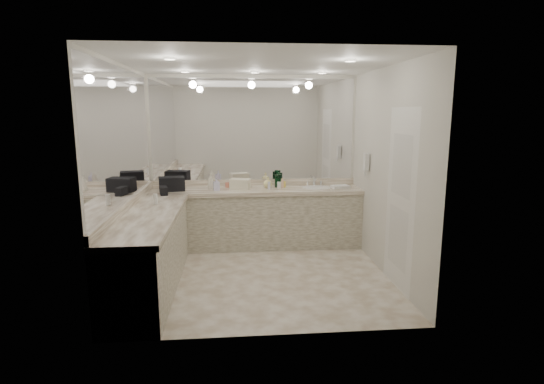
{
  "coord_description": "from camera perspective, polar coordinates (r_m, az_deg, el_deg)",
  "views": [
    {
      "loc": [
        -0.31,
        -5.12,
        2.05
      ],
      "look_at": [
        0.19,
        0.4,
        1.0
      ],
      "focal_mm": 28.0,
      "sensor_mm": 36.0,
      "label": 1
    }
  ],
  "objects": [
    {
      "name": "green_bottle_0",
      "position": [
        6.53,
        0.71,
        1.47
      ],
      "size": [
        0.07,
        0.07,
        0.19
      ],
      "primitive_type": "cylinder",
      "color": "#0D4725",
      "rests_on": "vanity_back_top"
    },
    {
      "name": "amenity_bottle_5",
      "position": [
        6.36,
        -0.4,
        0.87
      ],
      "size": [
        0.04,
        0.04,
        0.12
      ],
      "primitive_type": "cylinder",
      "color": "silver",
      "rests_on": "vanity_back_top"
    },
    {
      "name": "backsplash_left",
      "position": [
        5.38,
        -18.72,
        -1.6
      ],
      "size": [
        0.04,
        3.0,
        0.1
      ],
      "primitive_type": "cube",
      "color": "#F0E3CE",
      "rests_on": "vanity_left_top"
    },
    {
      "name": "amenity_bottle_2",
      "position": [
        6.6,
        1.53,
        0.99
      ],
      "size": [
        0.06,
        0.06,
        0.06
      ],
      "primitive_type": "cylinder",
      "color": "#9966B2",
      "rests_on": "vanity_back_top"
    },
    {
      "name": "amenity_bottle_1",
      "position": [
        6.48,
        -12.64,
        0.73
      ],
      "size": [
        0.05,
        0.05,
        0.1
      ],
      "primitive_type": "cylinder",
      "color": "silver",
      "rests_on": "vanity_back_top"
    },
    {
      "name": "green_bottle_1",
      "position": [
        6.47,
        1.05,
        1.46
      ],
      "size": [
        0.06,
        0.06,
        0.21
      ],
      "primitive_type": "cylinder",
      "color": "#0D4725",
      "rests_on": "vanity_back_top"
    },
    {
      "name": "vanity_back_top",
      "position": [
        6.42,
        -2.32,
        0.16
      ],
      "size": [
        3.2,
        0.64,
        0.06
      ],
      "primitive_type": "cube",
      "color": "#F0E3CE",
      "rests_on": "vanity_back_base"
    },
    {
      "name": "amenity_bottle_4",
      "position": [
        6.48,
        1.33,
        1.19
      ],
      "size": [
        0.06,
        0.06,
        0.14
      ],
      "primitive_type": "cylinder",
      "color": "#E0B28C",
      "rests_on": "vanity_back_top"
    },
    {
      "name": "amenity_bottle_0",
      "position": [
        6.56,
        -6.04,
        0.95
      ],
      "size": [
        0.06,
        0.06,
        0.08
      ],
      "primitive_type": "cylinder",
      "color": "#E57F66",
      "rests_on": "vanity_back_top"
    },
    {
      "name": "wall_phone",
      "position": [
        6.15,
        12.55,
        3.96
      ],
      "size": [
        0.06,
        0.1,
        0.24
      ],
      "primitive_type": "cube",
      "color": "white",
      "rests_on": "wall_right"
    },
    {
      "name": "lotion_left",
      "position": [
        5.51,
        -15.43,
        -0.97
      ],
      "size": [
        0.06,
        0.06,
        0.13
      ],
      "primitive_type": "cylinder",
      "color": "white",
      "rests_on": "vanity_left_top"
    },
    {
      "name": "soap_bottle_c",
      "position": [
        6.49,
        -0.58,
        1.32
      ],
      "size": [
        0.15,
        0.15,
        0.17
      ],
      "primitive_type": "imported",
      "rotation": [
        0.0,
        0.0,
        -0.15
      ],
      "color": "#E4D98C",
      "rests_on": "vanity_back_top"
    },
    {
      "name": "vanity_left_base",
      "position": [
        5.18,
        -16.09,
        -8.01
      ],
      "size": [
        0.6,
        2.4,
        0.84
      ],
      "primitive_type": "cube",
      "color": "beige",
      "rests_on": "floor"
    },
    {
      "name": "soap_bottle_a",
      "position": [
        6.45,
        -8.27,
        1.44
      ],
      "size": [
        0.12,
        0.12,
        0.24
      ],
      "primitive_type": "imported",
      "rotation": [
        0.0,
        0.0,
        -0.4
      ],
      "color": "silver",
      "rests_on": "vanity_back_top"
    },
    {
      "name": "backsplash_back",
      "position": [
        6.69,
        -2.45,
        1.29
      ],
      "size": [
        3.2,
        0.04,
        0.1
      ],
      "primitive_type": "cube",
      "color": "#F0E3CE",
      "rests_on": "vanity_back_top"
    },
    {
      "name": "mirror_back",
      "position": [
        6.62,
        -2.51,
        8.36
      ],
      "size": [
        3.12,
        0.01,
        1.55
      ],
      "primitive_type": "cube",
      "color": "white",
      "rests_on": "wall_back"
    },
    {
      "name": "amenity_bottle_7",
      "position": [
        6.51,
        1.26,
        1.05
      ],
      "size": [
        0.04,
        0.04,
        0.1
      ],
      "primitive_type": "cylinder",
      "color": "silver",
      "rests_on": "vanity_back_top"
    },
    {
      "name": "wall_back",
      "position": [
        6.66,
        -2.48,
        4.28
      ],
      "size": [
        3.2,
        0.02,
        2.6
      ],
      "primitive_type": "cube",
      "color": "beige",
      "rests_on": "floor"
    },
    {
      "name": "vanity_left_top",
      "position": [
        5.05,
        -16.24,
        -3.17
      ],
      "size": [
        0.64,
        2.42,
        0.06
      ],
      "primitive_type": "cube",
      "color": "#F0E3CE",
      "rests_on": "vanity_left_base"
    },
    {
      "name": "mirror_left",
      "position": [
        5.28,
        -19.34,
        7.18
      ],
      "size": [
        0.01,
        2.92,
        1.55
      ],
      "primitive_type": "cube",
      "color": "white",
      "rests_on": "wall_left"
    },
    {
      "name": "soap_bottle_b",
      "position": [
        6.32,
        -7.48,
        1.07
      ],
      "size": [
        0.1,
        0.1,
        0.19
      ],
      "primitive_type": "imported",
      "rotation": [
        0.0,
        0.0,
        0.18
      ],
      "color": "silver",
      "rests_on": "vanity_back_top"
    },
    {
      "name": "wall_right",
      "position": [
        5.51,
        15.17,
        2.57
      ],
      "size": [
        0.02,
        3.0,
        2.6
      ],
      "primitive_type": "cube",
      "color": "beige",
      "rests_on": "floor"
    },
    {
      "name": "faucet",
      "position": [
        6.73,
        5.68,
        1.47
      ],
      "size": [
        0.24,
        0.16,
        0.14
      ],
      "primitive_type": "cube",
      "color": "silver",
      "rests_on": "vanity_back_top"
    },
    {
      "name": "wall_left",
      "position": [
        5.33,
        -19.15,
        2.08
      ],
      "size": [
        0.02,
        3.0,
        2.6
      ],
      "primitive_type": "cube",
      "color": "beige",
      "rests_on": "floor"
    },
    {
      "name": "ceiling",
      "position": [
        5.15,
        -1.78,
        16.89
      ],
      "size": [
        3.2,
        3.2,
        0.0
      ],
      "primitive_type": "plane",
      "color": "white",
      "rests_on": "floor"
    },
    {
      "name": "vanity_back_base",
      "position": [
        6.53,
        -2.3,
        -3.71
      ],
      "size": [
        3.2,
        0.6,
        0.84
      ],
      "primitive_type": "cube",
      "color": "beige",
      "rests_on": "floor"
    },
    {
      "name": "hand_towel",
      "position": [
        6.56,
        9.17,
        0.72
      ],
      "size": [
        0.29,
        0.22,
        0.04
      ],
      "primitive_type": "cube",
      "rotation": [
        0.0,
        0.0,
        0.21
      ],
      "color": "white",
      "rests_on": "vanity_back_top"
    },
    {
      "name": "black_bag_spill",
      "position": [
        6.14,
        -14.37,
        0.18
      ],
      "size": [
        0.14,
        0.23,
        0.11
      ],
      "primitive_type": "cube",
      "rotation": [
        0.0,
        0.0,
        0.25
      ],
      "color": "black",
      "rests_on": "vanity_left_top"
    },
    {
      "name": "floor",
      "position": [
        5.52,
        -1.62,
        -11.05
      ],
      "size": [
        3.2,
        3.2,
        0.0
      ],
      "primitive_type": "plane",
      "color": "beige",
      "rests_on": "ground"
    },
    {
      "name": "green_bottle_2",
      "position": [
        6.59,
        1.13,
        1.67
      ],
      "size": [
        0.07,
        0.07,
        0.22
      ],
      "primitive_type": "cylinder",
      "color": "#0D4725",
      "rests_on": "vanity_back_top"
    },
    {
      "name": "door",
      "position": [
        5.09,
        16.82,
        -1.03
      ],
      "size": [
        0.02,
        0.82,
        2.1
      ],
      "primitive_type": "cube",
      "color": "white",
      "rests_on": "wall_right"
    },
    {
      "name": "amenity_bottle_3",
      "position": [
        6.57,
        1.59,
        1.06
      ],
      "size": [
        0.06,
        0.06,
        0.09
      ],
      "primitive_type": "cylinder",
      "color": "#F2D84C",
      "rests_on": "vanity_back_top"
    },
    {
      "name": "black_toiletry_bag",
      "position": [
        6.42,
        -13.32,
        1.09
      ],
      "size": [
        0.4,
        0.3,
        0.21
      ],
      "primitive_type": "cube",
      "rotation": [
        0.0,
        0.0,
        0.19
      ],
      "color": "black",
      "rests_on": "vanity_back_top"
    },
    {
      "name": "cream_cosmetic_case",
      "position": [
        6.38,
        -4.32,
        1.09
      ],
      "size": [
        0.32,
        0.25,
        0.17
      ],
      "primitive_type": "cube",
      "rotation": [
        0.0,
        0.0,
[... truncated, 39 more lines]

